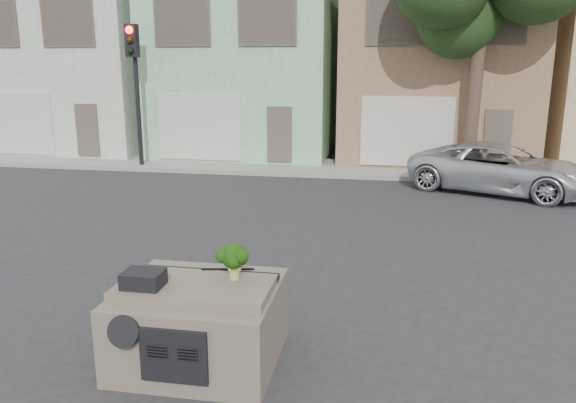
# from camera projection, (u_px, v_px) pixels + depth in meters

# --- Properties ---
(ground_plane) EXTENTS (120.00, 120.00, 0.00)m
(ground_plane) POSITION_uv_depth(u_px,v_px,m) (254.00, 276.00, 10.26)
(ground_plane) COLOR #303033
(ground_plane) RESTS_ON ground
(sidewalk) EXTENTS (40.00, 3.00, 0.15)m
(sidewalk) POSITION_uv_depth(u_px,v_px,m) (321.00, 168.00, 20.27)
(sidewalk) COLOR gray
(sidewalk) RESTS_ON ground
(townhouse_white) EXTENTS (7.20, 8.20, 7.55)m
(townhouse_white) POSITION_uv_depth(u_px,v_px,m) (89.00, 62.00, 25.05)
(townhouse_white) COLOR silver
(townhouse_white) RESTS_ON ground
(townhouse_mint) EXTENTS (7.20, 8.20, 7.55)m
(townhouse_mint) POSITION_uv_depth(u_px,v_px,m) (252.00, 62.00, 23.79)
(townhouse_mint) COLOR #95D39F
(townhouse_mint) RESTS_ON ground
(townhouse_tan) EXTENTS (7.20, 8.20, 7.55)m
(townhouse_tan) POSITION_uv_depth(u_px,v_px,m) (433.00, 62.00, 22.52)
(townhouse_tan) COLOR #957353
(townhouse_tan) RESTS_ON ground
(silver_pickup) EXTENTS (5.76, 4.29, 1.45)m
(silver_pickup) POSITION_uv_depth(u_px,v_px,m) (498.00, 192.00, 16.83)
(silver_pickup) COLOR silver
(silver_pickup) RESTS_ON ground
(traffic_signal) EXTENTS (0.40, 0.40, 5.10)m
(traffic_signal) POSITION_uv_depth(u_px,v_px,m) (136.00, 98.00, 19.81)
(traffic_signal) COLOR black
(traffic_signal) RESTS_ON ground
(tree_near) EXTENTS (4.40, 4.00, 8.50)m
(tree_near) POSITION_uv_depth(u_px,v_px,m) (478.00, 47.00, 17.75)
(tree_near) COLOR #233E1B
(tree_near) RESTS_ON ground
(car_dashboard) EXTENTS (2.00, 1.80, 1.12)m
(car_dashboard) POSITION_uv_depth(u_px,v_px,m) (200.00, 320.00, 7.26)
(car_dashboard) COLOR #6F6455
(car_dashboard) RESTS_ON ground
(instrument_hump) EXTENTS (0.48, 0.38, 0.20)m
(instrument_hump) POSITION_uv_depth(u_px,v_px,m) (143.00, 279.00, 6.86)
(instrument_hump) COLOR black
(instrument_hump) RESTS_ON car_dashboard
(wiper_arm) EXTENTS (0.69, 0.15, 0.02)m
(wiper_arm) POSITION_uv_depth(u_px,v_px,m) (228.00, 269.00, 7.43)
(wiper_arm) COLOR black
(wiper_arm) RESTS_ON car_dashboard
(broccoli) EXTENTS (0.55, 0.55, 0.49)m
(broccoli) POSITION_uv_depth(u_px,v_px,m) (234.00, 261.00, 7.07)
(broccoli) COLOR #153409
(broccoli) RESTS_ON car_dashboard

